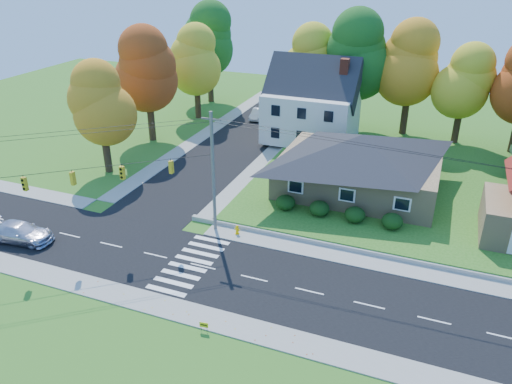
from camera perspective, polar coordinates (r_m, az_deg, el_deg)
ground at (r=36.74m, az=-6.08°, el=-8.47°), size 120.00×120.00×0.00m
road_main at (r=36.73m, az=-6.08°, el=-8.46°), size 90.00×8.00×0.02m
road_cross at (r=60.90m, az=-1.65°, el=6.05°), size 8.00×44.00×0.02m
sidewalk_north at (r=40.49m, az=-2.86°, el=-4.74°), size 90.00×2.00×0.08m
sidewalk_south at (r=33.27m, az=-10.09°, el=-12.86°), size 90.00×2.00×0.08m
lawn at (r=51.84m, az=17.93°, el=1.38°), size 30.00×30.00×0.50m
ranch_house at (r=46.52m, az=11.77°, el=3.37°), size 14.60×10.60×5.40m
colonial_house at (r=58.79m, az=6.42°, el=9.85°), size 10.40×8.40×9.60m
hedge_row at (r=41.94m, az=9.24°, el=-2.21°), size 10.70×1.70×1.27m
traffic_infrastructure at (r=35.25m, az=-5.68°, el=-0.33°), size 38.10×10.66×10.00m
tree_lot_0 at (r=64.08m, az=6.28°, el=14.62°), size 6.72×6.72×12.51m
tree_lot_1 at (r=61.58m, az=11.63°, el=15.04°), size 7.84×7.84×14.60m
tree_lot_2 at (r=61.93m, az=17.36°, el=13.86°), size 7.28×7.28×13.56m
tree_lot_3 at (r=61.05m, az=22.78°, el=11.62°), size 6.16×6.16×11.47m
tree_west_0 at (r=51.73m, az=-17.40°, el=9.58°), size 6.16×6.16×11.47m
tree_west_1 at (r=59.83m, az=-12.42°, el=13.54°), size 7.28×7.28×13.56m
tree_west_2 at (r=67.86m, az=-6.92°, el=14.78°), size 6.72×6.72×12.51m
tree_west_3 at (r=75.54m, az=-5.43°, el=16.97°), size 7.84×7.84×14.60m
silver_sedan at (r=43.26m, az=-25.34°, el=-4.19°), size 5.47×2.71×1.53m
white_car at (r=68.50m, az=0.17°, el=8.92°), size 1.80×4.12×1.32m
fire_hydrant at (r=40.20m, az=-2.17°, el=-4.38°), size 0.48×0.37×0.84m
yard_sign at (r=30.97m, az=-5.98°, el=-14.89°), size 0.55×0.10×0.68m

